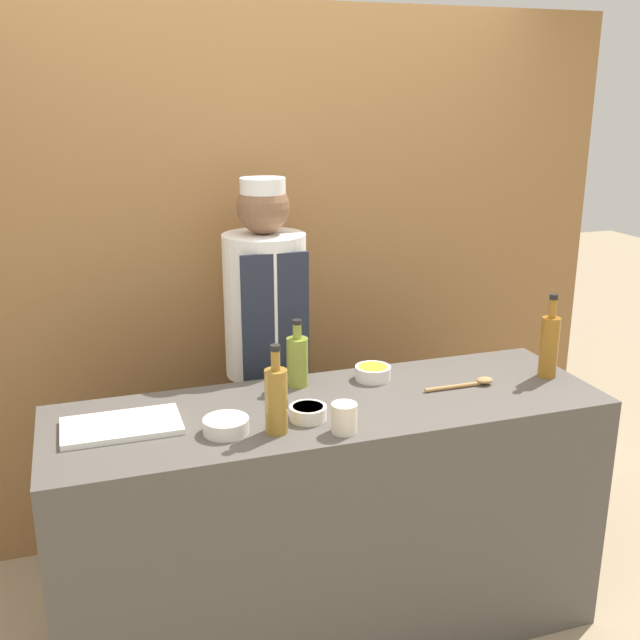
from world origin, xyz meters
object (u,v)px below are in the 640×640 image
(bottle_amber, at_px, (549,345))
(chef_center, at_px, (267,360))
(sauce_bowl_orange, at_px, (308,412))
(bottle_vinegar, at_px, (276,399))
(sauce_bowl_yellow, at_px, (373,372))
(wooden_spoon, at_px, (471,383))
(cutting_board, at_px, (121,426))
(sauce_bowl_white, at_px, (226,425))
(cup_cream, at_px, (344,418))
(bottle_oil, at_px, (297,360))

(bottle_amber, height_order, chef_center, chef_center)
(chef_center, bearing_deg, bottle_amber, -31.14)
(sauce_bowl_orange, relative_size, bottle_vinegar, 0.42)
(chef_center, bearing_deg, sauce_bowl_yellow, -51.72)
(sauce_bowl_orange, xyz_separation_m, bottle_vinegar, (-0.13, -0.06, 0.09))
(sauce_bowl_orange, relative_size, wooden_spoon, 0.45)
(bottle_amber, bearing_deg, sauce_bowl_yellow, 164.21)
(sauce_bowl_yellow, relative_size, bottle_amber, 0.42)
(sauce_bowl_yellow, relative_size, chef_center, 0.08)
(cutting_board, bearing_deg, sauce_bowl_yellow, 8.88)
(sauce_bowl_white, distance_m, cutting_board, 0.35)
(sauce_bowl_white, height_order, wooden_spoon, sauce_bowl_white)
(cup_cream, relative_size, chef_center, 0.06)
(bottle_amber, bearing_deg, sauce_bowl_orange, -175.02)
(cup_cream, relative_size, wooden_spoon, 0.35)
(chef_center, bearing_deg, sauce_bowl_orange, -92.64)
(wooden_spoon, bearing_deg, sauce_bowl_orange, -172.66)
(sauce_bowl_white, xyz_separation_m, wooden_spoon, (0.96, 0.10, -0.01))
(cutting_board, bearing_deg, bottle_vinegar, -21.32)
(sauce_bowl_white, xyz_separation_m, bottle_vinegar, (0.16, -0.05, 0.09))
(cutting_board, height_order, bottle_oil, bottle_oil)
(bottle_vinegar, distance_m, bottle_oil, 0.42)
(cup_cream, distance_m, chef_center, 0.82)
(cup_cream, bearing_deg, sauce_bowl_white, 162.11)
(sauce_bowl_orange, distance_m, bottle_amber, 1.03)
(sauce_bowl_orange, relative_size, chef_center, 0.08)
(bottle_amber, distance_m, chef_center, 1.16)
(bottle_vinegar, distance_m, chef_center, 0.78)
(sauce_bowl_white, distance_m, sauce_bowl_yellow, 0.70)
(bottle_amber, bearing_deg, bottle_vinegar, -172.44)
(sauce_bowl_white, xyz_separation_m, bottle_amber, (1.30, 0.10, 0.10))
(sauce_bowl_orange, xyz_separation_m, bottle_amber, (1.02, 0.09, 0.10))
(bottle_oil, distance_m, wooden_spoon, 0.67)
(bottle_amber, distance_m, cup_cream, 0.96)
(cutting_board, distance_m, bottle_amber, 1.63)
(chef_center, bearing_deg, wooden_spoon, -42.76)
(sauce_bowl_orange, distance_m, bottle_oil, 0.33)
(cup_cream, bearing_deg, sauce_bowl_orange, 121.47)
(wooden_spoon, xyz_separation_m, chef_center, (-0.65, 0.60, -0.04))
(sauce_bowl_white, bearing_deg, wooden_spoon, 6.04)
(wooden_spoon, bearing_deg, bottle_amber, 0.25)
(cutting_board, height_order, cup_cream, cup_cream)
(bottle_oil, bearing_deg, cutting_board, -164.47)
(bottle_vinegar, bearing_deg, sauce_bowl_orange, 26.26)
(bottle_oil, distance_m, chef_center, 0.39)
(bottle_amber, bearing_deg, wooden_spoon, -179.75)
(sauce_bowl_white, relative_size, wooden_spoon, 0.54)
(sauce_bowl_white, height_order, cup_cream, cup_cream)
(bottle_vinegar, xyz_separation_m, bottle_oil, (0.19, 0.37, -0.02))
(sauce_bowl_orange, distance_m, sauce_bowl_yellow, 0.45)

